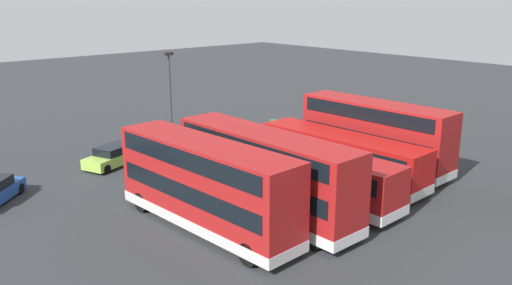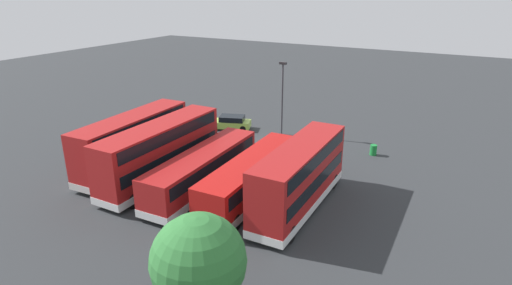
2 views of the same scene
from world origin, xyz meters
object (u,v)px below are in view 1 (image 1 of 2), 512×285
object	(u,v)px
bus_single_deck_second	(341,155)
bus_double_decker_fourth	(265,171)
bus_double_decker_near_end	(375,133)
lamp_post_tall	(170,93)
bus_single_deck_third	(309,170)
car_small_green	(113,156)
waste_bin_yellow	(273,125)
bus_double_decker_fifth	(206,183)

from	to	relation	value
bus_single_deck_second	bus_double_decker_fourth	xyz separation A→B (m)	(7.52, 0.94, 0.83)
bus_double_decker_near_end	bus_single_deck_second	bearing A→B (deg)	1.67
bus_double_decker_near_end	lamp_post_tall	world-z (taller)	lamp_post_tall
bus_single_deck_second	bus_single_deck_third	xyz separation A→B (m)	(3.81, 0.69, 0.00)
bus_single_deck_second	bus_single_deck_third	distance (m)	3.87
bus_single_deck_second	car_small_green	xyz separation A→B (m)	(9.59, -12.32, -0.92)
car_small_green	waste_bin_yellow	xyz separation A→B (m)	(-15.17, 0.09, -0.22)
bus_single_deck_second	lamp_post_tall	distance (m)	14.24
bus_single_deck_second	waste_bin_yellow	xyz separation A→B (m)	(-5.58, -12.24, -1.15)
bus_single_deck_third	bus_double_decker_fourth	bearing A→B (deg)	3.74
bus_single_deck_third	car_small_green	distance (m)	14.27
car_small_green	bus_double_decker_fifth	bearing A→B (deg)	83.86
bus_double_decker_near_end	waste_bin_yellow	xyz separation A→B (m)	(-1.98, -12.13, -1.97)
bus_double_decker_fourth	lamp_post_tall	bearing A→B (deg)	-103.44
bus_single_deck_second	lamp_post_tall	xyz separation A→B (m)	(4.11, -13.36, 2.74)
bus_double_decker_fourth	car_small_green	bearing A→B (deg)	-81.13
bus_single_deck_second	bus_single_deck_third	world-z (taller)	same
bus_single_deck_third	lamp_post_tall	size ratio (longest dim) A/B	1.61
bus_single_deck_third	bus_double_decker_fourth	xyz separation A→B (m)	(3.71, 0.24, 0.83)
bus_single_deck_third	waste_bin_yellow	xyz separation A→B (m)	(-9.39, -12.93, -1.15)
bus_double_decker_fourth	waste_bin_yellow	xyz separation A→B (m)	(-13.10, -13.17, -1.98)
bus_double_decker_near_end	lamp_post_tall	distance (m)	15.45
bus_double_decker_fourth	bus_double_decker_fifth	size ratio (longest dim) A/B	1.03
bus_single_deck_third	lamp_post_tall	bearing A→B (deg)	-88.80
car_small_green	bus_double_decker_fourth	bearing A→B (deg)	98.87
bus_double_decker_fifth	car_small_green	world-z (taller)	bus_double_decker_fifth
bus_single_deck_third	bus_single_deck_second	bearing A→B (deg)	-169.69
bus_double_decker_near_end	car_small_green	world-z (taller)	bus_double_decker_near_end
bus_single_deck_second	waste_bin_yellow	world-z (taller)	bus_single_deck_second
bus_double_decker_fourth	lamp_post_tall	xyz separation A→B (m)	(-3.42, -14.29, 1.92)
car_small_green	bus_single_deck_third	bearing A→B (deg)	113.94
car_small_green	lamp_post_tall	bearing A→B (deg)	-169.31
bus_double_decker_fourth	waste_bin_yellow	world-z (taller)	bus_double_decker_fourth
car_small_green	waste_bin_yellow	world-z (taller)	car_small_green
bus_double_decker_fourth	lamp_post_tall	world-z (taller)	lamp_post_tall
bus_single_deck_third	bus_double_decker_fourth	size ratio (longest dim) A/B	1.01
bus_double_decker_near_end	waste_bin_yellow	distance (m)	12.45
lamp_post_tall	bus_double_decker_near_end	bearing A→B (deg)	120.15
bus_double_decker_near_end	bus_single_deck_third	xyz separation A→B (m)	(7.41, 0.80, -0.82)
bus_double_decker_fourth	lamp_post_tall	distance (m)	14.82
bus_single_deck_third	bus_double_decker_fourth	distance (m)	3.81
bus_double_decker_near_end	waste_bin_yellow	world-z (taller)	bus_double_decker_near_end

